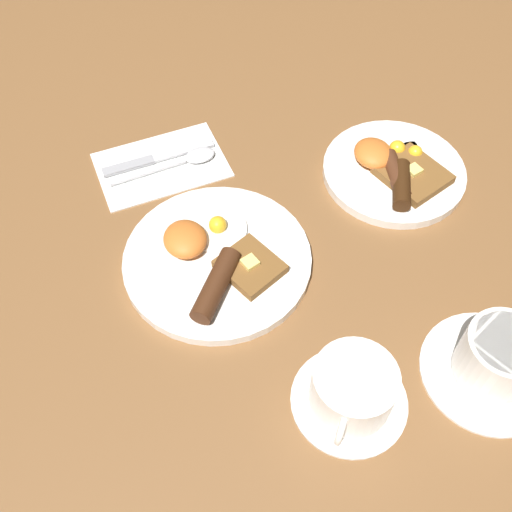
# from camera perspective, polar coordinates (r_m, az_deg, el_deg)

# --- Properties ---
(ground_plane) EXTENTS (3.00, 3.00, 0.00)m
(ground_plane) POSITION_cam_1_polar(r_m,az_deg,el_deg) (0.84, -3.67, -0.67)
(ground_plane) COLOR brown
(breakfast_plate_near) EXTENTS (0.26, 0.26, 0.05)m
(breakfast_plate_near) POSITION_cam_1_polar(r_m,az_deg,el_deg) (0.83, -3.79, -0.26)
(breakfast_plate_near) COLOR white
(breakfast_plate_near) RESTS_ON ground_plane
(breakfast_plate_far) EXTENTS (0.22, 0.22, 0.04)m
(breakfast_plate_far) POSITION_cam_1_polar(r_m,az_deg,el_deg) (0.96, 13.07, 8.04)
(breakfast_plate_far) COLOR white
(breakfast_plate_far) RESTS_ON ground_plane
(teacup_near) EXTENTS (0.14, 0.14, 0.07)m
(teacup_near) POSITION_cam_1_polar(r_m,az_deg,el_deg) (0.72, 9.15, -12.55)
(teacup_near) COLOR white
(teacup_near) RESTS_ON ground_plane
(teacup_far) EXTENTS (0.17, 0.17, 0.08)m
(teacup_far) POSITION_cam_1_polar(r_m,az_deg,el_deg) (0.78, 21.95, -9.20)
(teacup_far) COLOR white
(teacup_far) RESTS_ON ground_plane
(napkin) EXTENTS (0.14, 0.20, 0.01)m
(napkin) POSITION_cam_1_polar(r_m,az_deg,el_deg) (0.97, -9.01, 8.60)
(napkin) COLOR white
(napkin) RESTS_ON ground_plane
(knife) EXTENTS (0.02, 0.18, 0.01)m
(knife) POSITION_cam_1_polar(r_m,az_deg,el_deg) (0.98, -9.84, 9.06)
(knife) COLOR silver
(knife) RESTS_ON napkin
(spoon) EXTENTS (0.04, 0.17, 0.01)m
(spoon) POSITION_cam_1_polar(r_m,az_deg,el_deg) (0.97, -6.38, 9.20)
(spoon) COLOR silver
(spoon) RESTS_ON napkin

